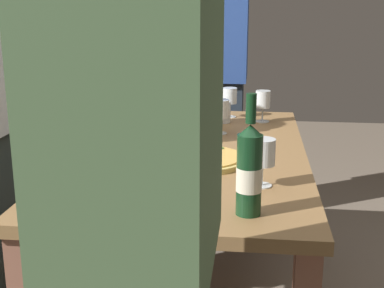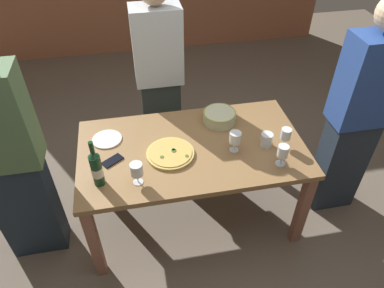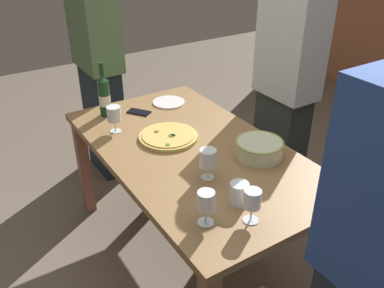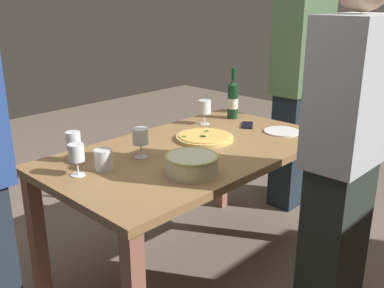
{
  "view_description": "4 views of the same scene",
  "coord_description": "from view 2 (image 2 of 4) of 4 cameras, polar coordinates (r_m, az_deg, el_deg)",
  "views": [
    {
      "loc": [
        -2.04,
        -0.24,
        1.33
      ],
      "look_at": [
        0.0,
        0.0,
        0.77
      ],
      "focal_mm": 49.96,
      "sensor_mm": 36.0,
      "label": 1
    },
    {
      "loc": [
        -0.36,
        -1.88,
        2.43
      ],
      "look_at": [
        0.0,
        0.0,
        0.77
      ],
      "focal_mm": 33.63,
      "sensor_mm": 36.0,
      "label": 2
    },
    {
      "loc": [
        1.63,
        -1.04,
        1.87
      ],
      "look_at": [
        0.0,
        0.0,
        0.77
      ],
      "focal_mm": 38.5,
      "sensor_mm": 36.0,
      "label": 3
    },
    {
      "loc": [
        1.64,
        1.57,
        1.54
      ],
      "look_at": [
        0.0,
        0.0,
        0.77
      ],
      "focal_mm": 41.25,
      "sensor_mm": 36.0,
      "label": 4
    }
  ],
  "objects": [
    {
      "name": "wine_bottle",
      "position": [
        2.28,
        -14.9,
        -3.75
      ],
      "size": [
        0.07,
        0.07,
        0.34
      ],
      "color": "#153A1F",
      "rests_on": "dining_table"
    },
    {
      "name": "wine_glass_by_bottle",
      "position": [
        2.47,
        6.87,
        0.96
      ],
      "size": [
        0.08,
        0.08,
        0.16
      ],
      "color": "white",
      "rests_on": "dining_table"
    },
    {
      "name": "person_host",
      "position": [
        3.11,
        -5.22,
        10.56
      ],
      "size": [
        0.39,
        0.24,
        1.7
      ],
      "rotation": [
        0.0,
        0.0,
        -1.41
      ],
      "color": "#28312D",
      "rests_on": "ground"
    },
    {
      "name": "cell_phone",
      "position": [
        2.5,
        -12.49,
        -2.61
      ],
      "size": [
        0.16,
        0.14,
        0.01
      ],
      "primitive_type": "cube",
      "rotation": [
        0.0,
        0.0,
        2.18
      ],
      "color": "black",
      "rests_on": "dining_table"
    },
    {
      "name": "person_guest_right",
      "position": [
        2.84,
        24.79,
        4.04
      ],
      "size": [
        0.4,
        0.24,
        1.76
      ],
      "rotation": [
        0.0,
        0.0,
        3.08
      ],
      "color": "#232E3B",
      "rests_on": "ground"
    },
    {
      "name": "wine_glass_near_pizza",
      "position": [
        2.57,
        14.66,
        1.48
      ],
      "size": [
        0.07,
        0.07,
        0.15
      ],
      "color": "white",
      "rests_on": "dining_table"
    },
    {
      "name": "ground_plane",
      "position": [
        3.1,
        0.0,
        -10.9
      ],
      "size": [
        8.0,
        8.0,
        0.0
      ],
      "primitive_type": "plane",
      "color": "#716355"
    },
    {
      "name": "wine_glass_far_right",
      "position": [
        2.43,
        14.2,
        -1.27
      ],
      "size": [
        0.07,
        0.07,
        0.15
      ],
      "color": "white",
      "rests_on": "dining_table"
    },
    {
      "name": "pizza",
      "position": [
        2.49,
        -3.46,
        -1.48
      ],
      "size": [
        0.33,
        0.33,
        0.03
      ],
      "color": "#D1B962",
      "rests_on": "dining_table"
    },
    {
      "name": "cup_amber",
      "position": [
        2.58,
        11.73,
        0.65
      ],
      "size": [
        0.09,
        0.09,
        0.1
      ],
      "primitive_type": "cylinder",
      "color": "white",
      "rests_on": "dining_table"
    },
    {
      "name": "wine_glass_far_left",
      "position": [
        2.25,
        -8.78,
        -4.17
      ],
      "size": [
        0.08,
        0.08,
        0.16
      ],
      "color": "white",
      "rests_on": "dining_table"
    },
    {
      "name": "serving_bowl",
      "position": [
        2.76,
        4.37,
        4.39
      ],
      "size": [
        0.25,
        0.25,
        0.09
      ],
      "color": "beige",
      "rests_on": "dining_table"
    },
    {
      "name": "dining_table",
      "position": [
        2.61,
        0.0,
        -1.95
      ],
      "size": [
        1.6,
        0.9,
        0.75
      ],
      "color": "olive",
      "rests_on": "ground"
    },
    {
      "name": "person_guest_left",
      "position": [
        2.53,
        -27.44,
        -2.14
      ],
      "size": [
        0.46,
        0.24,
        1.76
      ],
      "rotation": [
        0.0,
        0.0,
        0.05
      ],
      "color": "#1D2934",
      "rests_on": "ground"
    },
    {
      "name": "side_plate",
      "position": [
        2.68,
        -13.34,
        0.75
      ],
      "size": [
        0.22,
        0.22,
        0.01
      ],
      "primitive_type": "cylinder",
      "color": "white",
      "rests_on": "dining_table"
    }
  ]
}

